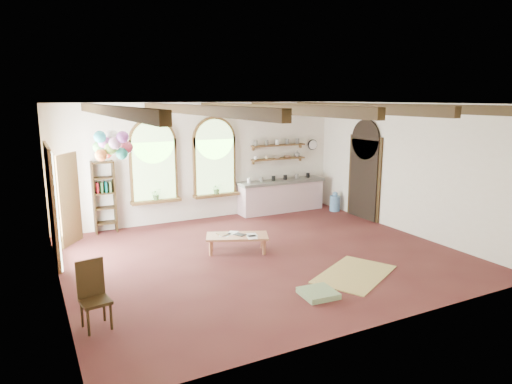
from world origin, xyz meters
TOP-DOWN VIEW (x-y plane):
  - floor at (0.00, 0.00)m, footprint 8.00×8.00m
  - ceiling_beams at (0.00, 0.00)m, footprint 6.20×6.80m
  - window_left at (-1.40, 3.43)m, footprint 1.30×0.28m
  - window_right at (0.30, 3.43)m, footprint 1.30×0.28m
  - left_doorway at (-3.95, 1.80)m, footprint 0.10×1.90m
  - right_doorway at (3.95, 1.50)m, footprint 0.10×1.30m
  - kitchen_counter at (2.30, 3.20)m, footprint 2.68×0.62m
  - wall_shelf_lower at (2.30, 3.38)m, footprint 1.70×0.24m
  - wall_shelf_upper at (2.30, 3.38)m, footprint 1.70×0.24m
  - wall_clock at (3.55, 3.45)m, footprint 0.32×0.04m
  - bookshelf at (-2.70, 3.32)m, footprint 0.53×0.32m
  - coffee_table at (-0.40, 0.46)m, footprint 1.46×1.09m
  - side_chair at (-3.65, -1.64)m, footprint 0.45×0.45m
  - floor_mat at (1.04, -1.75)m, footprint 2.03×1.76m
  - floor_cushion at (-0.12, -2.23)m, footprint 0.60×0.60m
  - water_jug_a at (3.75, 2.50)m, footprint 0.30×0.30m
  - water_jug_b at (3.30, 3.20)m, footprint 0.28×0.28m
  - balloon_cluster at (-2.69, 1.66)m, footprint 0.80×0.89m
  - table_book at (-0.76, 0.64)m, footprint 0.23×0.29m
  - tablet at (-0.33, 0.47)m, footprint 0.27×0.31m
  - potted_plant_left at (-1.40, 3.32)m, footprint 0.27×0.23m
  - potted_plant_right at (0.30, 3.32)m, footprint 0.27×0.23m
  - shelf_cup_a at (1.55, 3.38)m, footprint 0.12×0.10m
  - shelf_cup_b at (1.90, 3.38)m, footprint 0.10×0.10m
  - shelf_bowl_a at (2.25, 3.38)m, footprint 0.22×0.22m
  - shelf_bowl_b at (2.60, 3.38)m, footprint 0.20×0.20m
  - shelf_vase at (2.95, 3.38)m, footprint 0.18×0.18m

SIDE VIEW (x-z plane):
  - floor at x=0.00m, z-range 0.00..0.00m
  - floor_mat at x=1.04m, z-range 0.00..0.02m
  - floor_cushion at x=-0.12m, z-range 0.00..0.10m
  - water_jug_b at x=3.30m, z-range -0.04..0.50m
  - water_jug_a at x=3.75m, z-range -0.04..0.55m
  - side_chair at x=-3.65m, z-range -0.21..0.79m
  - coffee_table at x=-0.40m, z-range 0.15..0.52m
  - tablet at x=-0.33m, z-range 0.38..0.39m
  - table_book at x=-0.76m, z-range 0.38..0.40m
  - kitchen_counter at x=2.30m, z-range 0.01..0.95m
  - potted_plant_left at x=-1.40m, z-range 0.70..1.00m
  - potted_plant_right at x=0.30m, z-range 0.70..1.00m
  - bookshelf at x=-2.70m, z-range 0.00..1.80m
  - right_doorway at x=3.95m, z-range -0.10..2.30m
  - left_doorway at x=-3.95m, z-range -0.10..2.40m
  - wall_shelf_lower at x=2.30m, z-range 1.53..1.57m
  - shelf_bowl_a at x=2.25m, z-range 1.57..1.62m
  - shelf_bowl_b at x=2.60m, z-range 1.57..1.63m
  - shelf_cup_b at x=1.90m, z-range 1.57..1.66m
  - shelf_cup_a at x=1.55m, z-range 1.57..1.67m
  - window_left at x=-1.40m, z-range 0.53..2.73m
  - window_right at x=0.30m, z-range 0.53..2.73m
  - shelf_vase at x=2.95m, z-range 1.57..1.76m
  - wall_clock at x=3.55m, z-range 1.74..2.06m
  - wall_shelf_upper at x=2.30m, z-range 1.93..1.97m
  - balloon_cluster at x=-2.69m, z-range 1.76..2.91m
  - ceiling_beams at x=0.00m, z-range 3.01..3.19m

